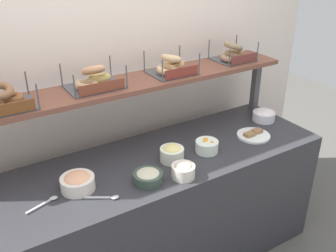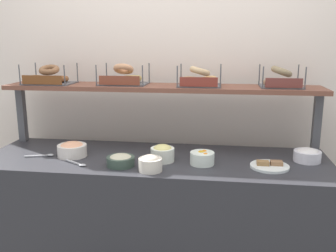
{
  "view_description": "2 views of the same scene",
  "coord_description": "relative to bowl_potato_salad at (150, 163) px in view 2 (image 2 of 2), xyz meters",
  "views": [
    {
      "loc": [
        -1.01,
        -1.74,
        2.08
      ],
      "look_at": [
        0.13,
        0.1,
        1.0
      ],
      "focal_mm": 40.64,
      "sensor_mm": 36.0,
      "label": 1
    },
    {
      "loc": [
        0.4,
        -2.23,
        1.58
      ],
      "look_at": [
        0.07,
        0.09,
        1.04
      ],
      "focal_mm": 39.93,
      "sensor_mm": 36.0,
      "label": 2
    }
  ],
  "objects": [
    {
      "name": "bagel_basket_cinnamon_raisin",
      "position": [
        -0.81,
        0.49,
        0.43
      ],
      "size": [
        0.33,
        0.25,
        0.14
      ],
      "color": "#4C4C51",
      "rests_on": "upper_shelf"
    },
    {
      "name": "upper_shelf",
      "position": [
        -0.02,
        0.51,
        0.37
      ],
      "size": [
        2.15,
        0.32,
        0.03
      ],
      "primitive_type": "cube",
      "color": "brown",
      "rests_on": "shelf_riser_left"
    },
    {
      "name": "serving_spoon_by_edge",
      "position": [
        -0.73,
        0.17,
        -0.04
      ],
      "size": [
        0.18,
        0.07,
        0.01
      ],
      "color": "#B7B7BC",
      "rests_on": "deli_counter"
    },
    {
      "name": "bagel_basket_sesame",
      "position": [
        -0.28,
        0.53,
        0.43
      ],
      "size": [
        0.32,
        0.25,
        0.15
      ],
      "color": "#4C4C51",
      "rests_on": "upper_shelf"
    },
    {
      "name": "bagel_basket_plain",
      "position": [
        0.24,
        0.51,
        0.43
      ],
      "size": [
        0.29,
        0.25,
        0.14
      ],
      "color": "#4C4C51",
      "rests_on": "upper_shelf"
    },
    {
      "name": "bowl_lox_spread",
      "position": [
        -0.55,
        0.2,
        0.0
      ],
      "size": [
        0.19,
        0.19,
        0.1
      ],
      "color": "white",
      "rests_on": "deli_counter"
    },
    {
      "name": "bagel_basket_everything",
      "position": [
        0.77,
        0.53,
        0.43
      ],
      "size": [
        0.27,
        0.26,
        0.14
      ],
      "color": "#4C4C51",
      "rests_on": "upper_shelf"
    },
    {
      "name": "serving_plate_white",
      "position": [
        0.68,
        0.15,
        -0.04
      ],
      "size": [
        0.23,
        0.23,
        0.04
      ],
      "color": "white",
      "rests_on": "deli_counter"
    },
    {
      "name": "bowl_potato_salad",
      "position": [
        0.0,
        0.0,
        0.0
      ],
      "size": [
        0.14,
        0.14,
        0.1
      ],
      "color": "silver",
      "rests_on": "deli_counter"
    },
    {
      "name": "serving_spoon_near_plate",
      "position": [
        -0.45,
        0.04,
        -0.04
      ],
      "size": [
        0.16,
        0.1,
        0.01
      ],
      "color": "#B7B7BC",
      "rests_on": "deli_counter"
    },
    {
      "name": "bowl_cream_cheese",
      "position": [
        0.93,
        0.31,
        -0.01
      ],
      "size": [
        0.17,
        0.17,
        0.08
      ],
      "color": "white",
      "rests_on": "deli_counter"
    },
    {
      "name": "deli_counter",
      "position": [
        -0.02,
        0.24,
        -0.47
      ],
      "size": [
        2.19,
        0.7,
        0.85
      ],
      "primitive_type": "cube",
      "color": "#2D2D33",
      "rests_on": "ground_plane"
    },
    {
      "name": "shelf_riser_right",
      "position": [
        1.02,
        0.51,
        0.15
      ],
      "size": [
        0.05,
        0.05,
        0.4
      ],
      "primitive_type": "cube",
      "color": "#4C4C51",
      "rests_on": "deli_counter"
    },
    {
      "name": "bowl_tuna_salad",
      "position": [
        -0.19,
        0.06,
        -0.01
      ],
      "size": [
        0.17,
        0.17,
        0.07
      ],
      "color": "#384A3F",
      "rests_on": "deli_counter"
    },
    {
      "name": "bowl_fruit_salad",
      "position": [
        0.29,
        0.16,
        -0.01
      ],
      "size": [
        0.15,
        0.15,
        0.08
      ],
      "color": "white",
      "rests_on": "deli_counter"
    },
    {
      "name": "bowl_egg_salad",
      "position": [
        0.04,
        0.19,
        0.01
      ],
      "size": [
        0.15,
        0.15,
        0.11
      ],
      "color": "white",
      "rests_on": "deli_counter"
    },
    {
      "name": "back_wall",
      "position": [
        -0.02,
        0.79,
        0.3
      ],
      "size": [
        3.39,
        0.06,
        2.4
      ],
      "primitive_type": "cube",
      "color": "white",
      "rests_on": "ground_plane"
    },
    {
      "name": "shelf_riser_left",
      "position": [
        -1.05,
        0.51,
        0.15
      ],
      "size": [
        0.05,
        0.05,
        0.4
      ],
      "primitive_type": "cube",
      "color": "#4C4C51",
      "rests_on": "deli_counter"
    }
  ]
}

